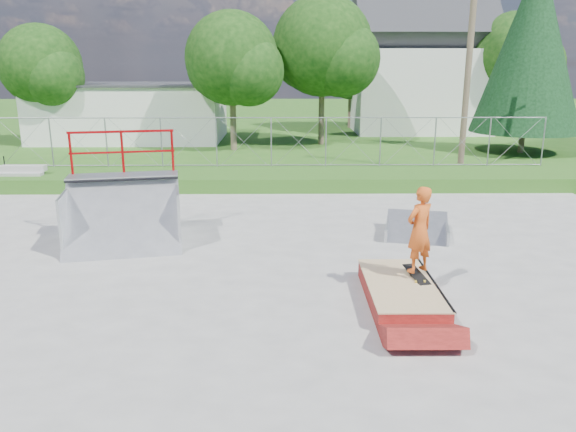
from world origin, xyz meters
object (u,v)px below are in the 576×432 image
grind_box (400,293)px  quarter_pipe (122,193)px  flat_bank_ramp (417,228)px  skater (419,234)px

grind_box → quarter_pipe: (-5.83, 3.30, 1.11)m
quarter_pipe → flat_bank_ramp: size_ratio=1.63×
quarter_pipe → flat_bank_ramp: quarter_pipe is taller
grind_box → quarter_pipe: size_ratio=0.98×
skater → grind_box: bearing=5.4°
grind_box → quarter_pipe: quarter_pipe is taller
skater → quarter_pipe: bearing=-59.5°
quarter_pipe → skater: bearing=-37.0°
grind_box → flat_bank_ramp: size_ratio=1.59×
grind_box → flat_bank_ramp: (1.21, 3.93, 0.04)m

